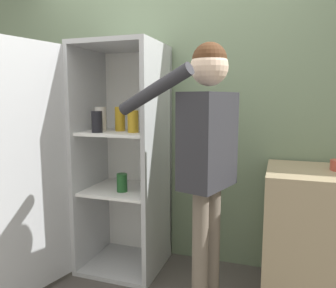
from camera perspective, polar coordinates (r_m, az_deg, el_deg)
The scene contains 4 objects.
wall_back at distance 2.86m, azimuth 0.51°, elevation 5.39°, with size 7.00×0.06×2.55m.
refrigerator at distance 2.65m, azimuth -10.74°, elevation -2.70°, with size 0.84×1.22×1.83m.
person at distance 2.07m, azimuth 6.78°, elevation 0.30°, with size 0.75×0.51×1.74m.
counter at distance 2.54m, azimuth 24.39°, elevation -14.51°, with size 0.68×0.64×0.93m.
Camera 1 is at (0.89, -1.73, 1.40)m, focal length 35.00 mm.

